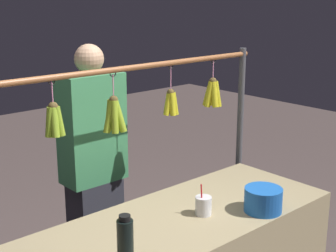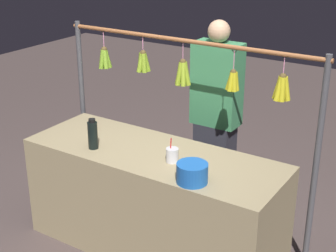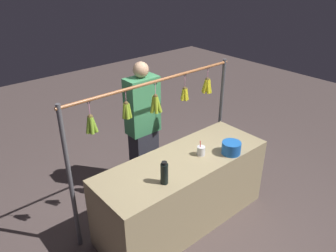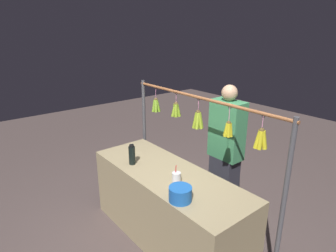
# 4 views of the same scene
# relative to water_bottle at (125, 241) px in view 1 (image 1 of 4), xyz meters

# --- Properties ---
(display_rack) EXTENTS (2.18, 0.13, 1.60)m
(display_rack) POSITION_rel_water_bottle_xyz_m (-0.42, -0.61, 0.22)
(display_rack) COLOR #4C4C51
(display_rack) RESTS_ON ground
(water_bottle) EXTENTS (0.07, 0.07, 0.23)m
(water_bottle) POSITION_rel_water_bottle_xyz_m (0.00, 0.00, 0.00)
(water_bottle) COLOR black
(water_bottle) RESTS_ON market_counter
(blue_bucket) EXTENTS (0.20, 0.20, 0.13)m
(blue_bucket) POSITION_rel_water_bottle_xyz_m (-0.88, 0.06, -0.04)
(blue_bucket) COLOR blue
(blue_bucket) RESTS_ON market_counter
(drink_cup) EXTENTS (0.09, 0.09, 0.17)m
(drink_cup) POSITION_rel_water_bottle_xyz_m (-0.61, -0.12, -0.06)
(drink_cup) COLOR silver
(drink_cup) RESTS_ON market_counter
(vendor_person) EXTENTS (0.40, 0.21, 1.66)m
(vendor_person) POSITION_rel_water_bottle_xyz_m (-0.50, -0.99, -0.10)
(vendor_person) COLOR #2D2D38
(vendor_person) RESTS_ON ground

